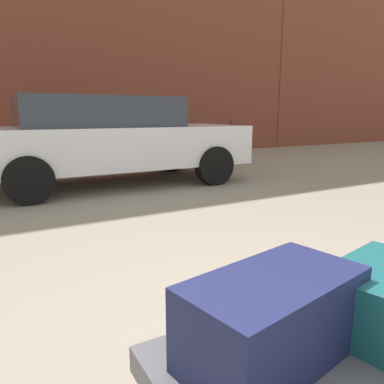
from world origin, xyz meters
TOP-DOWN VIEW (x-y plane):
  - building_facade_side at (14.00, 9.75)m, footprint 12.00×1.00m
  - luggage_cart at (0.00, 0.00)m, footprint 1.39×0.85m
  - duffel_bag_navy_center at (-0.29, 0.13)m, footprint 0.69×0.45m
  - parked_car at (0.73, 5.24)m, footprint 4.31×1.94m
  - bicycle_leaning at (4.94, 8.56)m, footprint 1.66×0.69m
  - bollard_kerb_near at (2.27, 6.95)m, footprint 0.20×0.20m
  - bollard_kerb_mid at (3.63, 6.95)m, footprint 0.20×0.20m

SIDE VIEW (x-z plane):
  - luggage_cart at x=0.00m, z-range 0.10..0.44m
  - bollard_kerb_near at x=2.27m, z-range 0.00..0.70m
  - bollard_kerb_mid at x=3.63m, z-range 0.00..0.70m
  - bicycle_leaning at x=4.94m, z-range -0.11..0.85m
  - duffel_bag_navy_center at x=-0.29m, z-range 0.34..0.64m
  - parked_car at x=0.73m, z-range 0.05..1.47m
  - building_facade_side at x=14.00m, z-range 0.00..8.72m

